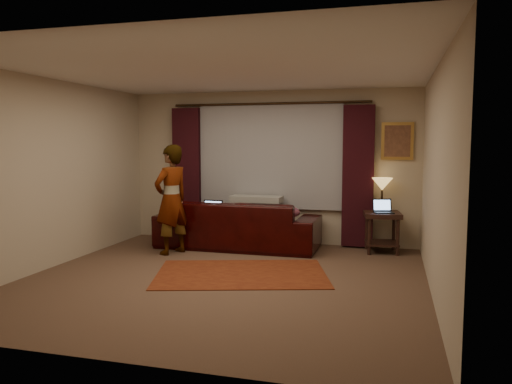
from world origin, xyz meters
The scene contains 20 objects.
floor centered at (0.00, 0.00, -0.01)m, with size 5.00×5.00×0.01m, color brown.
ceiling centered at (0.00, 0.00, 2.60)m, with size 5.00×5.00×0.02m, color silver.
wall_back centered at (0.00, 2.50, 1.30)m, with size 5.00×0.02×2.60m, color #BEAE95.
wall_front centered at (0.00, -2.50, 1.30)m, with size 5.00×0.02×2.60m, color #BEAE95.
wall_left centered at (-2.50, 0.00, 1.30)m, with size 0.02×5.00×2.60m, color #BEAE95.
wall_right centered at (2.50, 0.00, 1.30)m, with size 0.02×5.00×2.60m, color #BEAE95.
sheer_curtain centered at (0.00, 2.44, 1.50)m, with size 2.50×0.05×1.80m, color #97979E.
drape_left centered at (-1.50, 2.39, 1.18)m, with size 0.50×0.14×2.30m, color black.
drape_right centered at (1.50, 2.39, 1.18)m, with size 0.50×0.14×2.30m, color black.
curtain_rod centered at (0.00, 2.39, 2.38)m, with size 0.04×0.04×3.40m, color #302012.
picture_frame centered at (2.10, 2.47, 1.75)m, with size 0.50×0.04×0.60m, color #BE8E42.
sofa centered at (-0.40, 1.91, 0.53)m, with size 2.64×1.14×1.06m, color black.
throw_blanket centered at (-0.16, 2.17, 1.07)m, with size 0.86×0.35×0.10m, color #989792.
clothing_pile centered at (0.43, 1.73, 0.63)m, with size 0.47×0.36×0.20m, color brown.
laptop_sofa centered at (-0.82, 1.72, 0.65)m, with size 0.33×0.36×0.24m, color black, non-canonical shape.
area_rug centered at (0.15, 0.30, 0.01)m, with size 2.22×1.48×0.01m, color maroon.
end_table centered at (1.90, 2.13, 0.32)m, with size 0.55×0.55×0.64m, color black.
tiffany_lamp centered at (1.88, 2.30, 0.90)m, with size 0.33×0.33×0.53m, color olive, non-canonical shape.
laptop_table centered at (1.92, 2.05, 0.75)m, with size 0.29×0.32×0.21m, color black, non-canonical shape.
person centered at (-1.25, 1.18, 0.85)m, with size 0.50×0.50×1.70m, color #989792.
Camera 1 is at (2.03, -5.86, 1.73)m, focal length 35.00 mm.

